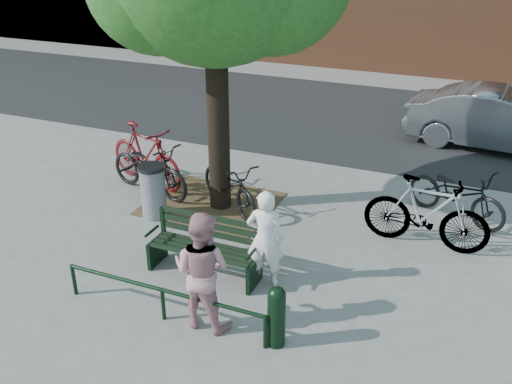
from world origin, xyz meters
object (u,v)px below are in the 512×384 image
at_px(person_right, 202,270).
at_px(bollard, 276,314).
at_px(parked_car, 501,120).
at_px(litter_bin, 153,191).
at_px(person_left, 265,238).
at_px(bicycle_c, 229,184).
at_px(park_bench, 206,245).

bearing_deg(person_right, bollard, 179.84).
xyz_separation_m(person_right, parked_car, (3.42, 8.59, -0.13)).
xyz_separation_m(person_right, litter_bin, (-2.28, 2.40, -0.32)).
distance_m(person_right, bollard, 1.12).
bearing_deg(bollard, litter_bin, 143.98).
relative_size(person_left, bicycle_c, 0.82).
height_order(litter_bin, parked_car, parked_car).
relative_size(person_left, person_right, 0.92).
bearing_deg(bollard, park_bench, 144.15).
relative_size(park_bench, person_right, 1.04).
height_order(person_left, bicycle_c, person_left).
height_order(park_bench, person_right, person_right).
height_order(person_left, person_right, person_right).
bearing_deg(person_left, parked_car, -124.08).
distance_m(person_left, bicycle_c, 2.59).
xyz_separation_m(park_bench, litter_bin, (-1.74, 1.27, 0.04)).
bearing_deg(bicycle_c, park_bench, -129.03).
bearing_deg(park_bench, person_left, 4.28).
relative_size(person_right, litter_bin, 1.65).
distance_m(bollard, bicycle_c, 3.95).
bearing_deg(litter_bin, person_left, -24.05).
bearing_deg(parked_car, bicycle_c, 145.07).
bearing_deg(person_left, person_right, 59.29).
bearing_deg(bicycle_c, person_right, -125.51).
bearing_deg(parked_car, litter_bin, 142.98).
bearing_deg(litter_bin, park_bench, -36.18).
distance_m(person_right, parked_car, 9.25).
distance_m(person_left, parked_car, 7.98).
distance_m(person_left, bollard, 1.42).
xyz_separation_m(park_bench, bollard, (1.60, -1.16, -0.01)).
relative_size(litter_bin, bicycle_c, 0.54).
xyz_separation_m(bollard, bicycle_c, (-2.20, 3.28, 0.02)).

